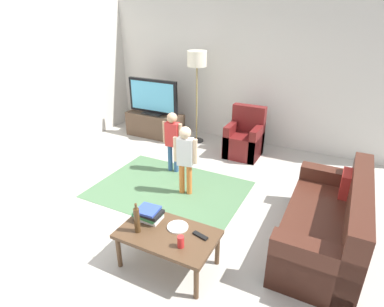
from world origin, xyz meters
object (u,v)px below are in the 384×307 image
tv (153,97)px  armchair (245,140)px  tv_stand (155,125)px  bottle (137,220)px  child_near_tv (173,137)px  coffee_table (168,237)px  couch (331,226)px  soda_can (181,242)px  tv_remote (200,236)px  floor_lamp (197,64)px  book_stack (149,214)px  child_center (185,155)px  plate (178,227)px

tv → armchair: (1.98, -0.02, -0.55)m
tv_stand → bottle: bottle is taller
child_near_tv → coffee_table: bearing=-61.2°
couch → bottle: 2.13m
soda_can → coffee_table: bearing=151.4°
tv → bottle: 3.71m
coffee_table → tv_remote: tv_remote is taller
armchair → floor_lamp: 1.66m
floor_lamp → bottle: (0.99, -3.35, -0.98)m
couch → tv_remote: bearing=-139.9°
couch → armchair: size_ratio=2.00×
book_stack → coffee_table: bearing=-19.5°
armchair → bottle: (-0.09, -3.16, 0.27)m
coffee_table → child_center: bearing=111.0°
book_stack → bottle: bottle is taller
child_center → plate: 1.37m
tv → child_center: 2.38m
tv_remote → plate: size_ratio=0.77×
plate → couch: bearing=33.7°
couch → bottle: bearing=-145.9°
tv → armchair: tv is taller
tv_stand → floor_lamp: size_ratio=0.67×
couch → child_near_tv: (-2.50, 0.81, 0.32)m
book_stack → tv: bearing=122.4°
tv → floor_lamp: floor_lamp is taller
tv_stand → tv: size_ratio=1.09×
bottle → plate: bottle is taller
child_near_tv → book_stack: (0.74, -1.77, -0.12)m
armchair → floor_lamp: bearing=169.9°
plate → child_near_tv: bearing=121.6°
tv_stand → coffee_table: (2.17, -3.08, 0.13)m
tv_stand → child_center: (1.65, -1.73, 0.38)m
floor_lamp → coffee_table: 3.66m
child_center → bottle: child_center is taller
tv_stand → child_near_tv: size_ratio=1.18×
book_stack → tv_remote: 0.62m
couch → coffee_table: couch is taller
tv → soda_can: 3.99m
tv → couch: 4.19m
floor_lamp → book_stack: 3.44m
child_near_tv → child_center: child_center is taller
child_center → bottle: (0.24, -1.47, -0.06)m
floor_lamp → soda_can: size_ratio=14.83×
floor_lamp → soda_can: floor_lamp is taller
couch → tv_remote: 1.50m
tv → floor_lamp: size_ratio=0.62×
child_center → bottle: bearing=-80.8°
bottle → plate: size_ratio=1.53×
tv_stand → armchair: armchair is taller
tv → child_near_tv: tv is taller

